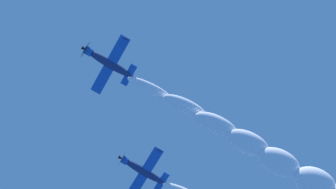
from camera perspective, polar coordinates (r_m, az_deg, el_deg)
airplane_lead at (r=78.86m, az=-5.60°, el=2.95°), size 7.43×8.18×2.65m
airplane_left_wingman at (r=85.43m, az=-2.40°, el=-7.02°), size 7.42×8.19×2.66m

